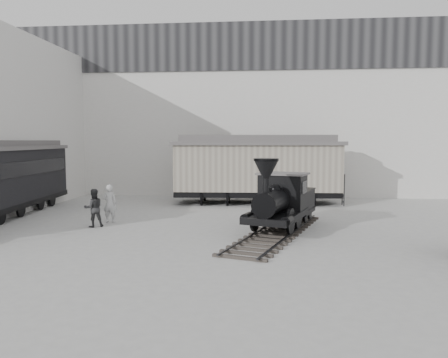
# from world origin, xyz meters

# --- Properties ---
(ground) EXTENTS (90.00, 90.00, 0.00)m
(ground) POSITION_xyz_m (0.00, 0.00, 0.00)
(ground) COLOR #9E9E9B
(north_wall) EXTENTS (34.00, 2.51, 11.00)m
(north_wall) POSITION_xyz_m (0.00, 14.98, 5.55)
(north_wall) COLOR silver
(north_wall) RESTS_ON ground
(locomotive) EXTENTS (4.19, 8.33, 2.89)m
(locomotive) POSITION_xyz_m (1.52, 3.14, 1.07)
(locomotive) COLOR #312A26
(locomotive) RESTS_ON ground
(boxcar) EXTENTS (9.70, 3.43, 3.92)m
(boxcar) POSITION_xyz_m (0.44, 10.86, 2.06)
(boxcar) COLOR black
(boxcar) RESTS_ON ground
(visitor_a) EXTENTS (0.62, 0.41, 1.69)m
(visitor_a) POSITION_xyz_m (-5.86, 4.24, 0.85)
(visitor_a) COLOR silver
(visitor_a) RESTS_ON ground
(visitor_b) EXTENTS (0.98, 0.92, 1.60)m
(visitor_b) POSITION_xyz_m (-6.20, 3.27, 0.80)
(visitor_b) COLOR #2D2D2F
(visitor_b) RESTS_ON ground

